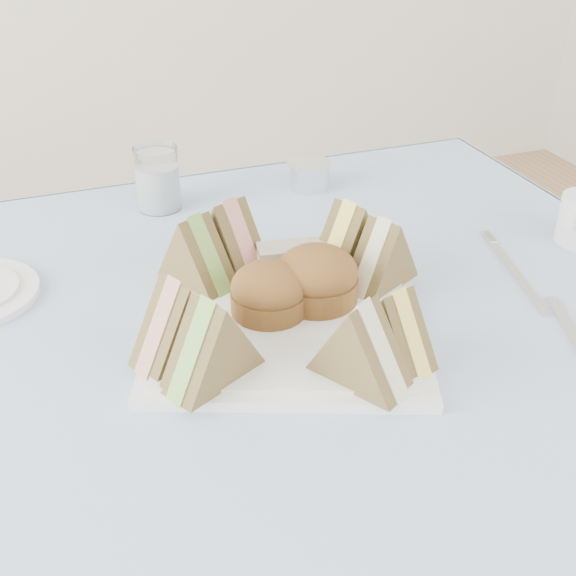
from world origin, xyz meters
name	(u,v)px	position (x,y,z in m)	size (l,w,h in m)	color
table	(305,558)	(0.00, 0.00, 0.37)	(0.90, 0.90, 0.74)	brown
tablecloth	(309,342)	(0.00, 0.00, 0.74)	(1.02, 1.02, 0.01)	#9EACCB
serving_plate	(288,320)	(-0.01, 0.04, 0.75)	(0.31, 0.31, 0.01)	white
sandwich_fl_a	(178,317)	(-0.14, 0.01, 0.80)	(0.10, 0.05, 0.09)	brown
sandwich_fl_b	(211,339)	(-0.12, -0.04, 0.81)	(0.11, 0.05, 0.09)	brown
sandwich_fr_a	(396,324)	(0.07, -0.07, 0.80)	(0.09, 0.04, 0.08)	brown
sandwich_fr_b	(361,341)	(0.02, -0.10, 0.80)	(0.10, 0.05, 0.09)	brown
sandwich_bl_a	(196,250)	(-0.09, 0.15, 0.80)	(0.10, 0.05, 0.09)	brown
sandwich_bl_b	(231,234)	(-0.04, 0.17, 0.81)	(0.11, 0.05, 0.09)	brown
sandwich_br_a	(382,252)	(0.12, 0.06, 0.80)	(0.10, 0.05, 0.09)	brown
sandwich_br_b	(349,236)	(0.10, 0.11, 0.80)	(0.10, 0.05, 0.09)	brown
scone_left	(269,291)	(-0.03, 0.05, 0.79)	(0.09, 0.09, 0.06)	brown
scone_right	(317,277)	(0.03, 0.05, 0.79)	(0.10, 0.10, 0.07)	brown
pastry_slice	(294,260)	(0.03, 0.12, 0.78)	(0.09, 0.04, 0.04)	tan
water_glass	(158,178)	(-0.09, 0.40, 0.79)	(0.07, 0.07, 0.10)	white
tea_strainer	(310,176)	(0.16, 0.39, 0.77)	(0.07, 0.07, 0.04)	silver
fork	(518,276)	(0.30, 0.03, 0.75)	(0.01, 0.18, 0.00)	silver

